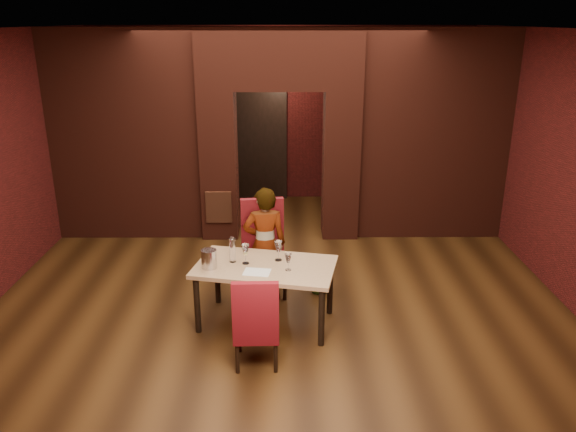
# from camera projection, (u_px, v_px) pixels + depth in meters

# --- Properties ---
(floor) EXTENTS (8.00, 8.00, 0.00)m
(floor) POSITION_uv_depth(u_px,v_px,m) (279.00, 289.00, 7.25)
(floor) COLOR #432810
(floor) RESTS_ON ground
(ceiling) EXTENTS (7.00, 8.00, 0.04)m
(ceiling) POSITION_uv_depth(u_px,v_px,m) (278.00, 29.00, 6.19)
(ceiling) COLOR silver
(ceiling) RESTS_ON ground
(wall_back) EXTENTS (7.00, 0.04, 3.20)m
(wall_back) POSITION_uv_depth(u_px,v_px,m) (281.00, 115.00, 10.49)
(wall_back) COLOR maroon
(wall_back) RESTS_ON ground
(wall_front) EXTENTS (7.00, 0.04, 3.20)m
(wall_front) POSITION_uv_depth(u_px,v_px,m) (270.00, 363.00, 2.95)
(wall_front) COLOR maroon
(wall_front) RESTS_ON ground
(wall_right) EXTENTS (0.04, 8.00, 3.20)m
(wall_right) POSITION_uv_depth(u_px,v_px,m) (569.00, 169.00, 6.74)
(wall_right) COLOR maroon
(wall_right) RESTS_ON ground
(pillar_left) EXTENTS (0.55, 0.55, 2.30)m
(pillar_left) POSITION_uv_depth(u_px,v_px,m) (219.00, 165.00, 8.75)
(pillar_left) COLOR maroon
(pillar_left) RESTS_ON ground
(pillar_right) EXTENTS (0.55, 0.55, 2.30)m
(pillar_right) POSITION_uv_depth(u_px,v_px,m) (341.00, 165.00, 8.76)
(pillar_right) COLOR maroon
(pillar_right) RESTS_ON ground
(lintel) EXTENTS (2.45, 0.55, 0.90)m
(lintel) POSITION_uv_depth(u_px,v_px,m) (279.00, 59.00, 8.23)
(lintel) COLOR maroon
(lintel) RESTS_ON ground
(wing_wall_left) EXTENTS (2.28, 0.35, 3.20)m
(wing_wall_left) POSITION_uv_depth(u_px,v_px,m) (126.00, 136.00, 8.60)
(wing_wall_left) COLOR maroon
(wing_wall_left) RESTS_ON ground
(wing_wall_right) EXTENTS (2.28, 0.35, 3.20)m
(wing_wall_right) POSITION_uv_depth(u_px,v_px,m) (433.00, 136.00, 8.62)
(wing_wall_right) COLOR maroon
(wing_wall_right) RESTS_ON ground
(vent_panel) EXTENTS (0.40, 0.03, 0.50)m
(vent_panel) POSITION_uv_depth(u_px,v_px,m) (219.00, 207.00, 8.67)
(vent_panel) COLOR #A65330
(vent_panel) RESTS_ON ground
(rear_door) EXTENTS (0.90, 0.08, 2.10)m
(rear_door) POSITION_uv_depth(u_px,v_px,m) (260.00, 145.00, 10.62)
(rear_door) COLOR black
(rear_door) RESTS_ON ground
(rear_door_frame) EXTENTS (1.02, 0.04, 2.22)m
(rear_door_frame) POSITION_uv_depth(u_px,v_px,m) (260.00, 145.00, 10.58)
(rear_door_frame) COLOR black
(rear_door_frame) RESTS_ON ground
(dining_table) EXTENTS (1.68, 1.15, 0.72)m
(dining_table) POSITION_uv_depth(u_px,v_px,m) (266.00, 294.00, 6.36)
(dining_table) COLOR tan
(dining_table) RESTS_ON ground
(chair_far) EXTENTS (0.61, 0.61, 1.19)m
(chair_far) POSITION_uv_depth(u_px,v_px,m) (264.00, 250.00, 6.98)
(chair_far) COLOR maroon
(chair_far) RESTS_ON ground
(chair_near) EXTENTS (0.46, 0.46, 0.98)m
(chair_near) POSITION_uv_depth(u_px,v_px,m) (256.00, 319.00, 5.57)
(chair_near) COLOR maroon
(chair_near) RESTS_ON ground
(person_seated) EXTENTS (0.56, 0.41, 1.44)m
(person_seated) POSITION_uv_depth(u_px,v_px,m) (265.00, 244.00, 6.81)
(person_seated) COLOR white
(person_seated) RESTS_ON ground
(wine_glass_a) EXTENTS (0.09, 0.09, 0.23)m
(wine_glass_a) POSITION_uv_depth(u_px,v_px,m) (246.00, 254.00, 6.24)
(wine_glass_a) COLOR white
(wine_glass_a) RESTS_ON dining_table
(wine_glass_b) EXTENTS (0.09, 0.09, 0.23)m
(wine_glass_b) POSITION_uv_depth(u_px,v_px,m) (278.00, 251.00, 6.32)
(wine_glass_b) COLOR white
(wine_glass_b) RESTS_ON dining_table
(wine_glass_c) EXTENTS (0.08, 0.08, 0.19)m
(wine_glass_c) POSITION_uv_depth(u_px,v_px,m) (288.00, 262.00, 6.08)
(wine_glass_c) COLOR white
(wine_glass_c) RESTS_ON dining_table
(tasting_sheet) EXTENTS (0.31, 0.25, 0.00)m
(tasting_sheet) POSITION_uv_depth(u_px,v_px,m) (257.00, 272.00, 6.06)
(tasting_sheet) COLOR silver
(tasting_sheet) RESTS_ON dining_table
(wine_bucket) EXTENTS (0.17, 0.17, 0.21)m
(wine_bucket) POSITION_uv_depth(u_px,v_px,m) (209.00, 259.00, 6.14)
(wine_bucket) COLOR #B9B8BF
(wine_bucket) RESTS_ON dining_table
(water_bottle) EXTENTS (0.07, 0.07, 0.30)m
(water_bottle) POSITION_uv_depth(u_px,v_px,m) (232.00, 249.00, 6.27)
(water_bottle) COLOR white
(water_bottle) RESTS_ON dining_table
(potted_plant) EXTENTS (0.52, 0.49, 0.46)m
(potted_plant) POSITION_uv_depth(u_px,v_px,m) (320.00, 275.00, 7.12)
(potted_plant) COLOR #2E5E1D
(potted_plant) RESTS_ON ground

